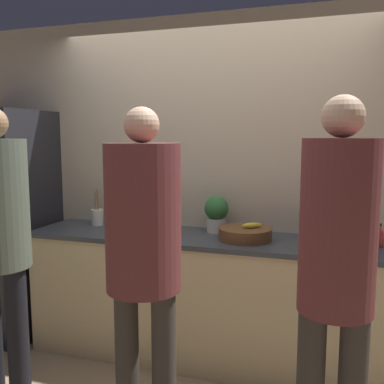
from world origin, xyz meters
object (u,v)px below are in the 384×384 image
(person_center, at_px, (143,244))
(cup_white, at_px, (349,232))
(bottle_amber, at_px, (316,234))
(fruit_bowl, at_px, (245,234))
(bottle_red, at_px, (379,238))
(refrigerator, at_px, (6,223))
(potted_plant, at_px, (216,213))
(person_right, at_px, (336,265))
(utensil_crock, at_px, (97,216))

(person_center, height_order, cup_white, person_center)
(bottle_amber, distance_m, cup_white, 0.35)
(fruit_bowl, xyz_separation_m, bottle_amber, (0.48, -0.03, 0.03))
(person_center, distance_m, fruit_bowl, 1.01)
(bottle_red, bearing_deg, refrigerator, -178.12)
(person_center, xyz_separation_m, bottle_red, (1.24, 1.01, -0.11))
(person_center, relative_size, potted_plant, 6.57)
(cup_white, distance_m, potted_plant, 0.96)
(bottle_red, bearing_deg, cup_white, 135.81)
(fruit_bowl, bearing_deg, refrigerator, -179.31)
(person_right, bearing_deg, refrigerator, 160.27)
(bottle_amber, relative_size, potted_plant, 0.71)
(person_right, bearing_deg, bottle_red, 74.66)
(potted_plant, bearing_deg, utensil_crock, -177.33)
(fruit_bowl, xyz_separation_m, utensil_crock, (-1.26, 0.13, 0.03))
(cup_white, bearing_deg, person_right, -94.93)
(cup_white, xyz_separation_m, potted_plant, (-0.95, -0.07, 0.10))
(person_right, height_order, fruit_bowl, person_right)
(person_center, bearing_deg, cup_white, 48.27)
(person_right, height_order, potted_plant, person_right)
(utensil_crock, xyz_separation_m, cup_white, (1.95, 0.12, -0.03))
(refrigerator, relative_size, bottle_amber, 9.52)
(person_right, height_order, cup_white, person_right)
(bottle_amber, height_order, bottle_red, bottle_amber)
(fruit_bowl, xyz_separation_m, potted_plant, (-0.26, 0.18, 0.11))
(refrigerator, height_order, person_right, refrigerator)
(refrigerator, relative_size, person_right, 1.02)
(refrigerator, distance_m, utensil_crock, 0.81)
(person_center, xyz_separation_m, cup_white, (1.06, 1.19, -0.12))
(person_right, distance_m, utensil_crock, 2.15)
(person_right, relative_size, cup_white, 19.10)
(utensil_crock, bearing_deg, potted_plant, 2.67)
(refrigerator, relative_size, potted_plant, 6.80)
(utensil_crock, height_order, potted_plant, utensil_crock)
(person_center, height_order, bottle_red, person_center)
(person_center, height_order, bottle_amber, person_center)
(person_right, distance_m, bottle_amber, 0.95)
(person_center, bearing_deg, bottle_red, 39.20)
(bottle_amber, bearing_deg, utensil_crock, 174.76)
(person_right, relative_size, potted_plant, 6.68)
(potted_plant, bearing_deg, bottle_red, -5.35)
(bottle_red, distance_m, potted_plant, 1.14)
(refrigerator, xyz_separation_m, fruit_bowl, (2.05, 0.02, 0.05))
(person_right, xyz_separation_m, bottle_red, (0.29, 1.04, -0.09))
(bottle_red, xyz_separation_m, potted_plant, (-1.13, 0.11, 0.09))
(refrigerator, bearing_deg, fruit_bowl, 0.69)
(utensil_crock, bearing_deg, fruit_bowl, -5.95)
(person_center, xyz_separation_m, potted_plant, (0.10, 1.12, -0.02))
(potted_plant, bearing_deg, fruit_bowl, -34.69)
(person_center, relative_size, cup_white, 18.80)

